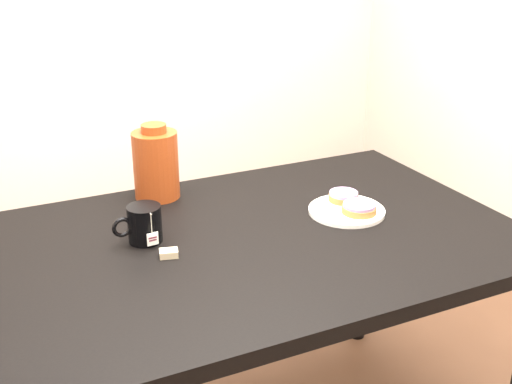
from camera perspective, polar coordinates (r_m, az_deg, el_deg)
table at (r=1.72m, az=-0.38°, el=-6.41°), size 1.40×0.90×0.75m
plate at (r=1.83m, az=8.06°, el=-1.60°), size 0.22×0.22×0.02m
bagel_back at (r=1.88m, az=7.78°, el=-0.38°), size 0.11×0.11×0.03m
bagel_front at (r=1.81m, az=9.15°, el=-1.43°), size 0.11×0.11×0.03m
mug at (r=1.66m, az=-9.93°, el=-2.80°), size 0.13×0.10×0.10m
teabag_pouch at (r=1.59m, az=-7.76°, el=-5.42°), size 0.05×0.04×0.02m
bagel_package at (r=1.91m, az=-8.89°, el=2.48°), size 0.15×0.15×0.22m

